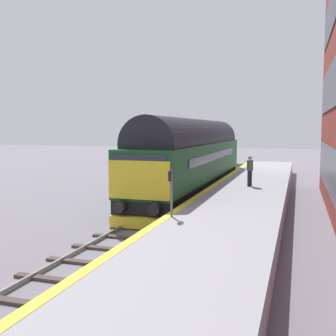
{
  "coord_description": "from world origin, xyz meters",
  "views": [
    {
      "loc": [
        6.1,
        -17.43,
        4.08
      ],
      "look_at": [
        0.2,
        1.01,
        2.22
      ],
      "focal_mm": 43.7,
      "sensor_mm": 36.0,
      "label": 1
    }
  ],
  "objects": [
    {
      "name": "station_platform",
      "position": [
        3.6,
        0.0,
        0.5
      ],
      "size": [
        4.0,
        44.0,
        1.01
      ],
      "color": "#97979E",
      "rests_on": "ground"
    },
    {
      "name": "ground_plane",
      "position": [
        0.0,
        0.0,
        0.0
      ],
      "size": [
        140.0,
        140.0,
        0.0
      ],
      "primitive_type": "plane",
      "color": "slate",
      "rests_on": "ground"
    },
    {
      "name": "platform_number_sign",
      "position": [
        1.89,
        -3.92,
        2.1
      ],
      "size": [
        0.1,
        0.44,
        1.62
      ],
      "color": "slate",
      "rests_on": "station_platform"
    },
    {
      "name": "waiting_passenger",
      "position": [
        3.65,
        4.63,
        1.99
      ],
      "size": [
        0.46,
        0.46,
        1.64
      ],
      "rotation": [
        0.0,
        0.0,
        1.09
      ],
      "color": "#2A2737",
      "rests_on": "station_platform"
    },
    {
      "name": "diesel_locomotive",
      "position": [
        0.0,
        6.75,
        2.48
      ],
      "size": [
        2.74,
        18.39,
        4.68
      ],
      "color": "black",
      "rests_on": "ground"
    },
    {
      "name": "track_main",
      "position": [
        0.0,
        0.0,
        0.06
      ],
      "size": [
        2.5,
        60.0,
        0.15
      ],
      "color": "gray",
      "rests_on": "ground"
    }
  ]
}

